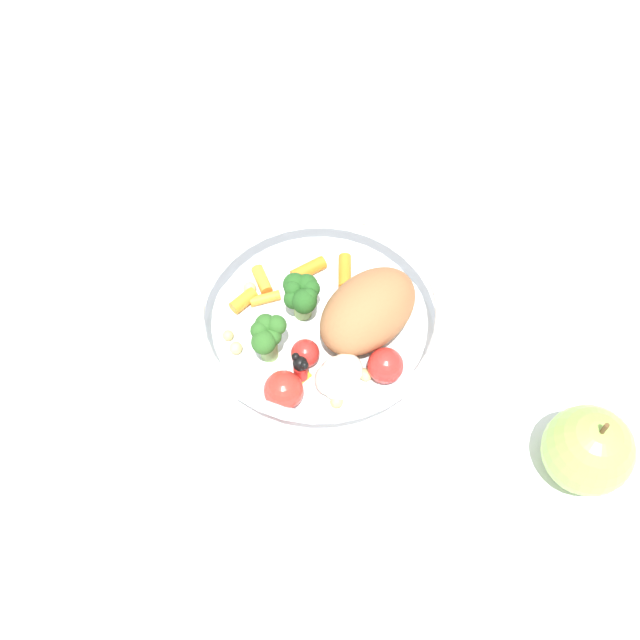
{
  "coord_description": "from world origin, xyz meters",
  "views": [
    {
      "loc": [
        0.21,
        -0.26,
        0.59
      ],
      "look_at": [
        0.0,
        0.01,
        0.03
      ],
      "focal_mm": 43.07,
      "sensor_mm": 36.0,
      "label": 1
    }
  ],
  "objects": [
    {
      "name": "ground_plane",
      "position": [
        0.0,
        0.0,
        0.0
      ],
      "size": [
        2.4,
        2.4,
        0.0
      ],
      "primitive_type": "plane",
      "color": "white"
    },
    {
      "name": "food_container",
      "position": [
        0.01,
        0.01,
        0.03
      ],
      "size": [
        0.21,
        0.21,
        0.07
      ],
      "color": "white",
      "rests_on": "ground_plane"
    },
    {
      "name": "loose_apple",
      "position": [
        0.24,
        0.04,
        0.04
      ],
      "size": [
        0.07,
        0.07,
        0.08
      ],
      "color": "#8CB74C",
      "rests_on": "ground_plane"
    },
    {
      "name": "folded_napkin",
      "position": [
        -0.21,
        -0.04,
        0.0
      ],
      "size": [
        0.16,
        0.17,
        0.01
      ],
      "primitive_type": "cube",
      "rotation": [
        0.0,
        0.0,
        0.41
      ],
      "color": "silver",
      "rests_on": "ground_plane"
    }
  ]
}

